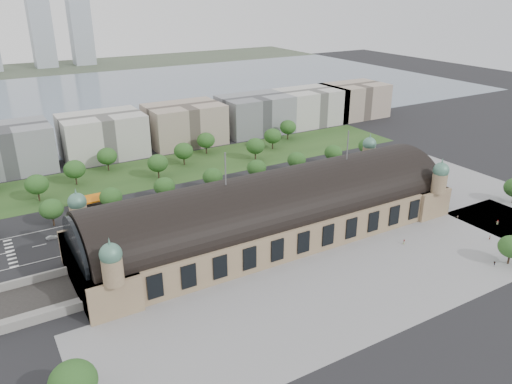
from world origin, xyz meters
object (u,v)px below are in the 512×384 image
parked_car_3 (113,248)px  pedestrian_2 (458,217)px  pedestrian_4 (494,264)px  pedestrian_5 (498,222)px  parked_car_4 (171,228)px  traffic_car_1 (52,237)px  pedestrian_0 (404,242)px  traffic_car_4 (215,203)px  bus_east (314,190)px  traffic_car_5 (283,181)px  parked_car_5 (157,231)px  parked_car_2 (156,232)px  traffic_car_6 (375,171)px  traffic_car_3 (137,215)px  pedestrian_1 (490,238)px  petrol_station (91,200)px  parked_car_1 (99,248)px  bus_mid (262,202)px  parked_car_0 (101,251)px  bus_west (249,200)px  parked_car_6 (201,226)px

parked_car_3 → pedestrian_2: pedestrian_2 is taller
pedestrian_4 → pedestrian_5: 36.75m
pedestrian_5 → parked_car_4: bearing=-138.8°
traffic_car_1 → pedestrian_5: pedestrian_5 is taller
traffic_car_1 → pedestrian_0: bearing=-119.7°
traffic_car_4 → bus_east: bearing=68.1°
traffic_car_5 → parked_car_5: size_ratio=0.77×
parked_car_3 → pedestrian_0: size_ratio=2.08×
traffic_car_4 → parked_car_3: bearing=-77.9°
traffic_car_4 → pedestrian_0: size_ratio=2.09×
parked_car_4 → bus_east: (72.21, 2.02, 1.09)m
parked_car_2 → parked_car_5: parked_car_5 is taller
traffic_car_6 → traffic_car_3: bearing=-96.1°
traffic_car_1 → pedestrian_1: 168.69m
petrol_station → parked_car_5: (15.85, -40.28, -2.13)m
traffic_car_3 → parked_car_1: (-21.17, -20.62, -0.02)m
traffic_car_4 → pedestrian_2: 103.99m
pedestrian_4 → bus_mid: bearing=-103.6°
traffic_car_5 → parked_car_4: traffic_car_5 is taller
parked_car_5 → pedestrian_1: size_ratio=3.07×
traffic_car_1 → parked_car_3: 26.88m
traffic_car_3 → parked_car_2: 19.24m
parked_car_0 → pedestrian_0: bearing=26.3°
traffic_car_3 → traffic_car_5: bearing=-93.8°
traffic_car_5 → parked_car_1: traffic_car_5 is taller
traffic_car_3 → bus_mid: 54.40m
parked_car_0 → pedestrian_0: pedestrian_0 is taller
bus_mid → bus_east: (28.38, -0.48, 0.23)m
parked_car_3 → bus_west: size_ratio=0.33×
parked_car_0 → parked_car_4: (29.21, 3.98, 0.06)m
parked_car_6 → bus_east: 61.22m
traffic_car_1 → pedestrian_1: (144.86, -86.45, 0.25)m
traffic_car_6 → pedestrian_2: size_ratio=2.50×
petrol_station → pedestrian_0: (92.97, -96.34, -1.96)m
parked_car_4 → bus_mid: bearing=59.8°
parked_car_3 → pedestrian_4: pedestrian_4 is taller
traffic_car_3 → traffic_car_4: (34.29, -5.19, 0.01)m
parked_car_2 → parked_car_6: (17.65, -4.00, 0.01)m
parked_car_3 → pedestrian_5: 153.59m
traffic_car_4 → parked_car_0: bearing=-79.3°
traffic_car_5 → parked_car_6: bearing=111.5°
parked_car_0 → pedestrian_2: pedestrian_2 is taller
traffic_car_3 → parked_car_0: traffic_car_3 is taller
parked_car_4 → pedestrian_5: pedestrian_5 is taller
traffic_car_6 → bus_east: size_ratio=0.37×
parked_car_5 → parked_car_6: bearing=55.1°
parked_car_4 → pedestrian_1: (102.15, -70.38, 0.26)m
parked_car_5 → bus_east: (78.06, 2.00, 0.96)m
pedestrian_5 → traffic_car_5: bearing=-169.7°
parked_car_0 → bus_east: 101.61m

